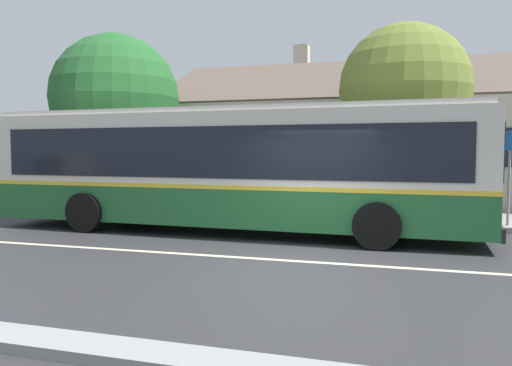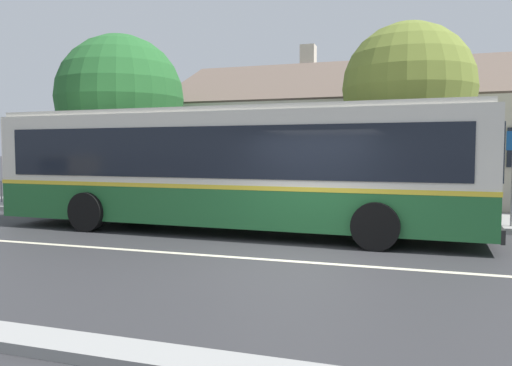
% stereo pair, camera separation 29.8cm
% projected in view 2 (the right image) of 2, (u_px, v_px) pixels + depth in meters
% --- Properties ---
extents(ground_plane, '(300.00, 300.00, 0.00)m').
position_uv_depth(ground_plane, '(292.00, 261.00, 9.22)').
color(ground_plane, '#2D2D30').
extents(sidewalk_far, '(60.00, 3.00, 0.15)m').
position_uv_depth(sidewalk_far, '(340.00, 217.00, 14.91)').
color(sidewalk_far, gray).
rests_on(sidewalk_far, ground).
extents(curb_near, '(60.00, 0.50, 0.12)m').
position_uv_depth(curb_near, '(171.00, 361.00, 4.71)').
color(curb_near, gray).
rests_on(curb_near, ground).
extents(lane_divider_stripe, '(60.00, 0.16, 0.01)m').
position_uv_depth(lane_divider_stripe, '(292.00, 261.00, 9.22)').
color(lane_divider_stripe, beige).
rests_on(lane_divider_stripe, ground).
extents(community_building, '(22.31, 10.10, 7.17)m').
position_uv_depth(community_building, '(437.00, 150.00, 21.73)').
color(community_building, beige).
rests_on(community_building, ground).
extents(transit_bus, '(12.43, 3.04, 3.08)m').
position_uv_depth(transit_bus, '(229.00, 166.00, 12.60)').
color(transit_bus, '#236633').
rests_on(transit_bus, ground).
extents(bench_by_building, '(1.73, 0.51, 0.94)m').
position_uv_depth(bench_by_building, '(57.00, 192.00, 17.73)').
color(bench_by_building, brown).
rests_on(bench_by_building, sidewalk_far).
extents(bench_down_street, '(1.75, 0.51, 0.94)m').
position_uv_depth(bench_down_street, '(181.00, 197.00, 16.03)').
color(bench_down_street, brown).
rests_on(bench_down_street, sidewalk_far).
extents(street_tree_primary, '(4.01, 4.01, 5.94)m').
position_uv_depth(street_tree_primary, '(408.00, 89.00, 15.22)').
color(street_tree_primary, '#4C3828').
rests_on(street_tree_primary, ground).
extents(street_tree_secondary, '(4.58, 4.58, 6.23)m').
position_uv_depth(street_tree_secondary, '(120.00, 99.00, 18.08)').
color(street_tree_secondary, '#4C3828').
rests_on(street_tree_secondary, ground).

